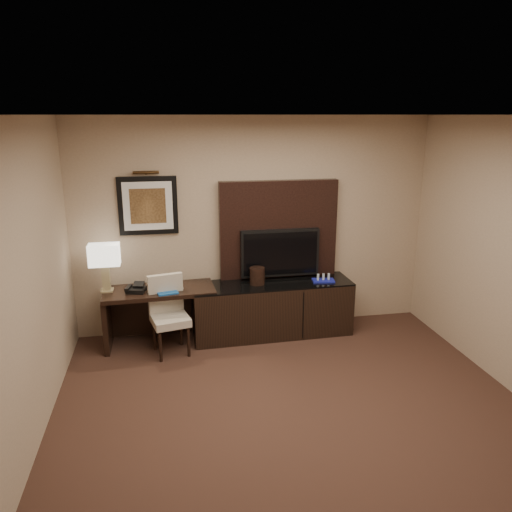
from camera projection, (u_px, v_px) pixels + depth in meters
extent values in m
cube|color=#362018|center=(307.00, 440.00, 4.31)|extent=(4.50, 5.00, 0.01)
cube|color=silver|center=(317.00, 115.00, 3.57)|extent=(4.50, 5.00, 0.01)
cube|color=tan|center=(254.00, 226.00, 6.30)|extent=(4.50, 0.01, 2.70)
cube|color=tan|center=(7.00, 312.00, 3.54)|extent=(0.01, 5.00, 2.70)
cube|color=black|center=(161.00, 316.00, 6.03)|extent=(1.33, 0.62, 0.70)
cube|color=black|center=(272.00, 308.00, 6.29)|extent=(2.00, 0.60, 0.69)
cube|color=black|center=(278.00, 232.00, 6.32)|extent=(1.50, 0.12, 1.30)
cube|color=black|center=(280.00, 253.00, 6.29)|extent=(1.00, 0.08, 0.60)
cube|color=black|center=(148.00, 206.00, 5.97)|extent=(0.70, 0.04, 0.70)
cylinder|color=#3D2713|center=(146.00, 172.00, 5.82)|extent=(0.04, 0.04, 0.30)
cube|color=#1958A7|center=(166.00, 290.00, 5.86)|extent=(0.29, 0.35, 0.02)
imported|color=#BCAC94|center=(169.00, 280.00, 5.93)|extent=(0.16, 0.04, 0.21)
cylinder|color=black|center=(257.00, 276.00, 6.13)|extent=(0.22, 0.22, 0.21)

